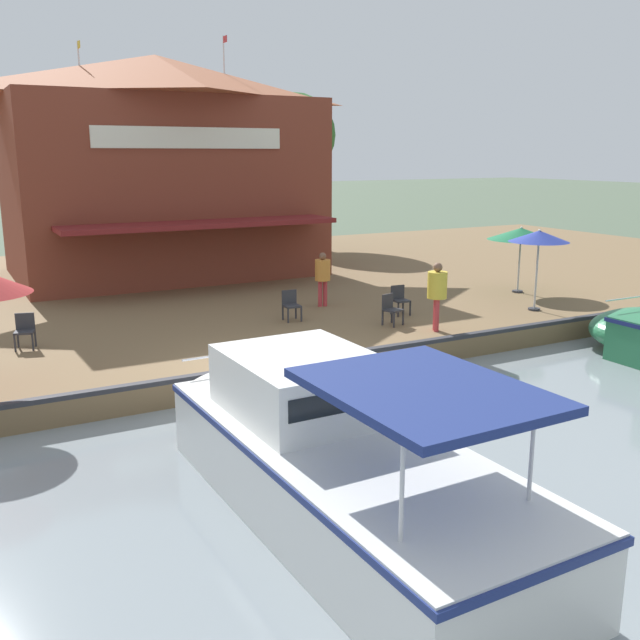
% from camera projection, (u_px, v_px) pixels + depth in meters
% --- Properties ---
extents(ground_plane, '(220.00, 220.00, 0.00)m').
position_uv_depth(ground_plane, '(289.00, 392.00, 15.94)').
color(ground_plane, '#4C5B47').
extents(quay_deck, '(22.00, 56.00, 0.60)m').
position_uv_depth(quay_deck, '(153.00, 295.00, 25.28)').
color(quay_deck, brown).
rests_on(quay_deck, ground).
extents(quay_edge_fender, '(0.20, 50.40, 0.10)m').
position_uv_depth(quay_edge_fender, '(287.00, 363.00, 15.88)').
color(quay_edge_fender, '#2D2D33').
rests_on(quay_edge_fender, quay_deck).
extents(waterfront_restaurant, '(9.47, 11.52, 9.06)m').
position_uv_depth(waterfront_restaurant, '(160.00, 166.00, 27.35)').
color(waterfront_restaurant, brown).
rests_on(waterfront_restaurant, quay_deck).
extents(patio_umbrella_near_quay_edge, '(1.77, 1.77, 2.44)m').
position_uv_depth(patio_umbrella_near_quay_edge, '(539.00, 237.00, 20.98)').
color(patio_umbrella_near_quay_edge, '#B7B7B7').
rests_on(patio_umbrella_near_quay_edge, quay_deck).
extents(patio_umbrella_by_entrance, '(2.23, 2.23, 2.23)m').
position_uv_depth(patio_umbrella_by_entrance, '(521.00, 234.00, 23.81)').
color(patio_umbrella_by_entrance, '#B7B7B7').
rests_on(patio_umbrella_by_entrance, quay_deck).
extents(cafe_chair_mid_patio, '(0.47, 0.47, 0.85)m').
position_uv_depth(cafe_chair_mid_patio, '(400.00, 298.00, 20.79)').
color(cafe_chair_mid_patio, '#2D2D33').
rests_on(cafe_chair_mid_patio, quay_deck).
extents(cafe_chair_facing_river, '(0.54, 0.54, 0.85)m').
position_uv_depth(cafe_chair_facing_river, '(25.00, 329.00, 17.16)').
color(cafe_chair_facing_river, '#2D2D33').
rests_on(cafe_chair_facing_river, quay_deck).
extents(cafe_chair_back_row_seat, '(0.47, 0.47, 0.85)m').
position_uv_depth(cafe_chair_back_row_seat, '(291.00, 304.00, 20.06)').
color(cafe_chair_back_row_seat, '#2D2D33').
rests_on(cafe_chair_back_row_seat, quay_deck).
extents(cafe_chair_beside_entrance, '(0.55, 0.55, 0.85)m').
position_uv_depth(cafe_chair_beside_entrance, '(391.00, 308.00, 19.52)').
color(cafe_chair_beside_entrance, '#2D2D33').
rests_on(cafe_chair_beside_entrance, quay_deck).
extents(person_at_quay_edge, '(0.47, 0.47, 1.67)m').
position_uv_depth(person_at_quay_edge, '(323.00, 273.00, 21.79)').
color(person_at_quay_edge, '#B23338').
rests_on(person_at_quay_edge, quay_deck).
extents(person_near_entrance, '(0.52, 0.52, 1.83)m').
position_uv_depth(person_near_entrance, '(437.00, 288.00, 18.70)').
color(person_near_entrance, '#B23338').
rests_on(person_near_entrance, quay_deck).
extents(motorboat_outer_channel, '(8.58, 2.74, 2.52)m').
position_uv_depth(motorboat_outer_channel, '(316.00, 446.00, 10.74)').
color(motorboat_outer_channel, white).
rests_on(motorboat_outer_channel, river_water).
extents(tree_upstream_bank, '(4.33, 4.12, 7.59)m').
position_uv_depth(tree_upstream_bank, '(294.00, 137.00, 35.57)').
color(tree_upstream_bank, brown).
rests_on(tree_upstream_bank, quay_deck).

